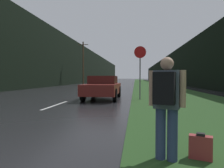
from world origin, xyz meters
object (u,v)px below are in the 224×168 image
(hitchhiker_with_backpack, at_px, (166,102))
(suitcase, at_px, (201,148))
(car_passing_near, at_px, (103,87))
(stop_sign, at_px, (140,67))

(hitchhiker_with_backpack, bearing_deg, suitcase, 31.82)
(hitchhiker_with_backpack, xyz_separation_m, suitcase, (0.55, 0.12, -0.72))
(hitchhiker_with_backpack, xyz_separation_m, car_passing_near, (-2.43, 8.96, -0.20))
(hitchhiker_with_backpack, height_order, suitcase, hitchhiker_with_backpack)
(suitcase, bearing_deg, hitchhiker_with_backpack, -148.18)
(car_passing_near, bearing_deg, hitchhiker_with_backpack, 105.17)
(stop_sign, xyz_separation_m, hitchhiker_with_backpack, (0.19, -8.64, -0.99))
(stop_sign, relative_size, hitchhiker_with_backpack, 1.95)
(stop_sign, distance_m, suitcase, 8.72)
(hitchhiker_with_backpack, distance_m, suitcase, 0.91)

